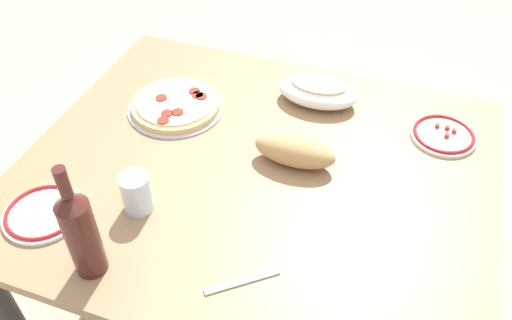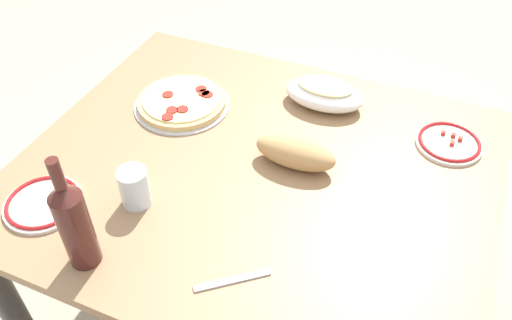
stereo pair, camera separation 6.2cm
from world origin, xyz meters
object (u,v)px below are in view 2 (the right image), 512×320
object	(u,v)px
side_plate_near	(449,142)
side_plate_far	(43,203)
dining_table	(256,197)
bread_loaf	(295,152)
baked_pasta_dish	(324,93)
wine_bottle	(74,223)
water_glass	(134,187)
pepperoni_pizza	(182,102)

from	to	relation	value
side_plate_near	side_plate_far	xyz separation A→B (m)	(-0.89, -0.63, -0.00)
dining_table	bread_loaf	size ratio (longest dim) A/B	5.63
baked_pasta_dish	side_plate_far	distance (m)	0.84
wine_bottle	side_plate_near	world-z (taller)	wine_bottle
water_glass	bread_loaf	xyz separation A→B (m)	(0.31, 0.28, -0.01)
side_plate_far	bread_loaf	world-z (taller)	bread_loaf
wine_bottle	side_plate_near	bearing A→B (deg)	46.05
baked_pasta_dish	water_glass	size ratio (longest dim) A/B	2.33
baked_pasta_dish	water_glass	world-z (taller)	water_glass
wine_bottle	bread_loaf	bearing A→B (deg)	55.80
dining_table	water_glass	distance (m)	0.36
pepperoni_pizza	water_glass	world-z (taller)	water_glass
wine_bottle	bread_loaf	world-z (taller)	wine_bottle
pepperoni_pizza	wine_bottle	world-z (taller)	wine_bottle
baked_pasta_dish	wine_bottle	bearing A→B (deg)	-112.22
water_glass	side_plate_near	world-z (taller)	water_glass
pepperoni_pizza	wine_bottle	distance (m)	0.60
wine_bottle	side_plate_far	bearing A→B (deg)	155.10
baked_pasta_dish	wine_bottle	xyz separation A→B (m)	(-0.31, -0.76, 0.08)
baked_pasta_dish	wine_bottle	distance (m)	0.83
dining_table	side_plate_far	xyz separation A→B (m)	(-0.43, -0.33, 0.12)
dining_table	pepperoni_pizza	distance (m)	0.37
wine_bottle	bread_loaf	size ratio (longest dim) A/B	1.38
water_glass	side_plate_near	bearing A→B (deg)	37.64
pepperoni_pizza	wine_bottle	xyz separation A→B (m)	(0.08, -0.58, 0.11)
dining_table	side_plate_far	world-z (taller)	side_plate_far
water_glass	side_plate_near	size ratio (longest dim) A/B	0.57
pepperoni_pizza	water_glass	xyz separation A→B (m)	(0.09, -0.39, 0.04)
wine_bottle	side_plate_far	world-z (taller)	wine_bottle
baked_pasta_dish	water_glass	distance (m)	0.64
pepperoni_pizza	baked_pasta_dish	bearing A→B (deg)	24.72
dining_table	baked_pasta_dish	distance (m)	0.38
water_glass	bread_loaf	bearing A→B (deg)	42.20
water_glass	side_plate_far	bearing A→B (deg)	-153.77
dining_table	water_glass	world-z (taller)	water_glass
dining_table	wine_bottle	world-z (taller)	wine_bottle
bread_loaf	side_plate_far	bearing A→B (deg)	-143.43
pepperoni_pizza	wine_bottle	size ratio (longest dim) A/B	0.96
dining_table	side_plate_near	world-z (taller)	side_plate_near
pepperoni_pizza	water_glass	size ratio (longest dim) A/B	2.80
baked_pasta_dish	water_glass	xyz separation A→B (m)	(-0.30, -0.57, 0.01)
baked_pasta_dish	water_glass	bearing A→B (deg)	-117.81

